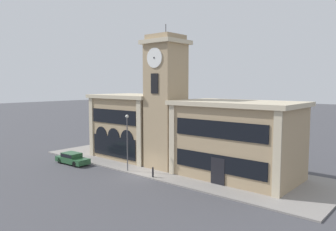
{
  "coord_description": "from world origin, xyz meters",
  "views": [
    {
      "loc": [
        24.53,
        -23.78,
        9.72
      ],
      "look_at": [
        1.91,
        2.68,
        6.41
      ],
      "focal_mm": 35.0,
      "sensor_mm": 36.0,
      "label": 1
    }
  ],
  "objects": [
    {
      "name": "ground_plane",
      "position": [
        0.0,
        0.0,
        0.0
      ],
      "size": [
        300.0,
        300.0,
        0.0
      ],
      "primitive_type": "plane",
      "color": "#424247"
    },
    {
      "name": "sidewalk_kerb",
      "position": [
        0.0,
        5.95,
        0.07
      ],
      "size": [
        36.64,
        11.89,
        0.15
      ],
      "color": "gray",
      "rests_on": "ground_plane"
    },
    {
      "name": "clock_tower",
      "position": [
        -0.0,
        4.52,
        7.69
      ],
      "size": [
        4.39,
        4.39,
        16.46
      ],
      "color": "tan",
      "rests_on": "ground_plane"
    },
    {
      "name": "town_hall_left_wing",
      "position": [
        -7.05,
        6.25,
        4.23
      ],
      "size": [
        10.52,
        7.91,
        8.39
      ],
      "color": "tan",
      "rests_on": "ground_plane"
    },
    {
      "name": "town_hall_right_wing",
      "position": [
        8.23,
        6.26,
        4.04
      ],
      "size": [
        12.88,
        7.91,
        8.02
      ],
      "color": "tan",
      "rests_on": "ground_plane"
    },
    {
      "name": "parked_car_near",
      "position": [
        -10.0,
        -1.47,
        0.72
      ],
      "size": [
        4.79,
        2.0,
        1.37
      ],
      "rotation": [
        0.0,
        0.0,
        0.05
      ],
      "color": "#285633",
      "rests_on": "ground_plane"
    },
    {
      "name": "street_lamp",
      "position": [
        -2.08,
        0.42,
        4.21
      ],
      "size": [
        0.36,
        0.36,
        6.26
      ],
      "color": "#4C4C51",
      "rests_on": "sidewalk_kerb"
    },
    {
      "name": "bollard",
      "position": [
        1.81,
        0.39,
        0.67
      ],
      "size": [
        0.18,
        0.18,
        1.06
      ],
      "color": "black",
      "rests_on": "sidewalk_kerb"
    }
  ]
}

